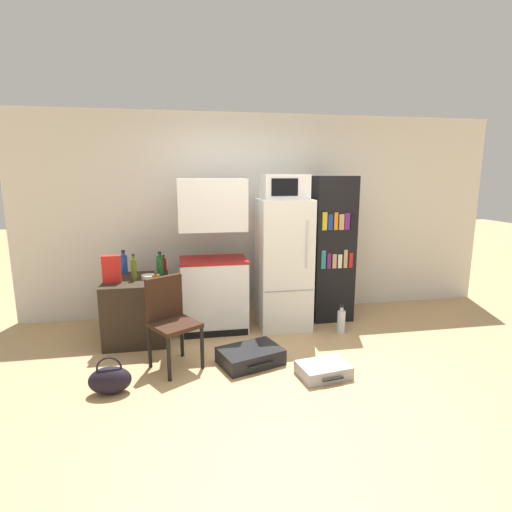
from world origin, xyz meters
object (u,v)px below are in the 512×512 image
Objects in this scene: side_table at (137,309)px; refrigerator at (283,264)px; suitcase_small_flat at (250,356)px; bottle_olive_oil at (134,269)px; bookshelf at (333,250)px; bottle_amber_beer at (156,280)px; bottle_ketchup_red at (164,264)px; kitchen_hutch at (213,263)px; water_bottle_front at (341,321)px; bottle_blue_soda at (124,264)px; cereal_box at (112,269)px; microwave at (284,187)px; bottle_green_tall at (160,265)px; bowl at (149,277)px; handbag at (110,380)px; suitcase_large_flat at (323,370)px; chair at (170,314)px.

side_table is 1.79m from refrigerator.
refrigerator is at bearing 40.61° from suitcase_small_flat.
bookshelf is at bearing 6.10° from bottle_olive_oil.
bottle_ketchup_red is (0.05, 0.64, 0.02)m from bottle_amber_beer.
bookshelf is (1.53, 0.10, 0.09)m from kitchen_hutch.
bottle_blue_soda is at bearing 167.54° from water_bottle_front.
cereal_box is (-2.64, -0.34, -0.07)m from bookshelf.
microwave is 1.77× the size of bottle_olive_oil.
bottle_blue_soda reaches higher than bottle_green_tall.
bottle_ketchup_red is 0.70m from cereal_box.
bottle_blue_soda is 0.81× the size of water_bottle_front.
bottle_ketchup_red is 2.25m from water_bottle_front.
bottle_blue_soda is 1.04× the size of bottle_green_tall.
side_table is 1.47m from suitcase_small_flat.
bowl is at bearing -119.56° from bottle_green_tall.
suitcase_small_flat is (1.33, -1.16, -0.74)m from bottle_blue_soda.
handbag is (-0.11, -1.16, -0.70)m from bottle_olive_oil.
suitcase_large_flat is 1.40× the size of handbag.
bottle_amber_beer is at bearing -46.64° from bottle_olive_oil.
microwave is 1.96m from bottle_olive_oil.
kitchen_hutch is 0.63m from bottle_green_tall.
bottle_ketchup_red is at bearing 164.14° from water_bottle_front.
refrigerator is 4.58× the size of water_bottle_front.
kitchen_hutch is at bearing 52.81° from handbag.
cereal_box is (-1.96, -0.21, 0.07)m from refrigerator.
handbag is (-1.91, 0.04, 0.06)m from suitcase_large_flat.
bowl reaches higher than water_bottle_front.
kitchen_hutch is 5.26× the size of water_bottle_front.
chair is at bearing -60.64° from bottle_olive_oil.
bottle_amber_beer is at bearing -56.31° from bottle_blue_soda.
bottle_green_tall reaches higher than bottle_amber_beer.
microwave reaches higher than side_table.
bottle_green_tall reaches higher than suitcase_small_flat.
bottle_green_tall is at bearing 175.82° from microwave.
cereal_box is (-0.23, -0.12, 0.50)m from side_table.
chair is at bearing -148.18° from microwave.
bottle_green_tall is (-0.62, 0.07, -0.01)m from kitchen_hutch.
bottle_ketchup_red is at bearing 176.85° from bookshelf.
kitchen_hutch reaches higher than cereal_box.
bowl is 1.47m from suitcase_small_flat.
side_table is 2.10× the size of handbag.
refrigerator reaches higher than cereal_box.
water_bottle_front is at bearing -12.02° from bottle_green_tall.
side_table is 5.20× the size of bottle_amber_beer.
microwave is at bearing 3.65° from bowl.
kitchen_hutch is 1.53m from bookshelf.
water_bottle_front is at bearing -95.29° from bookshelf.
bottle_green_tall is 1.57m from suitcase_small_flat.
refrigerator is at bearing -0.34° from chair.
water_bottle_front is at bearing -5.14° from bottle_olive_oil.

